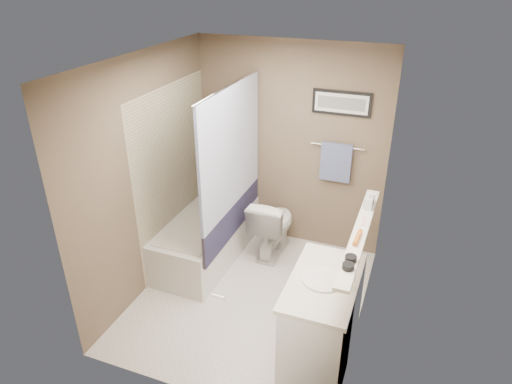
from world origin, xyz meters
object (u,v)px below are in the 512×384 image
at_px(candle_bowl_far, 351,258).
at_px(soap_bottle, 369,201).
at_px(glass_jar, 370,199).
at_px(bathtub, 206,238).
at_px(hair_brush_front, 358,237).
at_px(toilet, 273,225).
at_px(vanity, 322,322).
at_px(candle_bowl_near, 348,266).

xyz_separation_m(candle_bowl_far, soap_bottle, (0.00, 0.85, 0.06)).
height_order(candle_bowl_far, glass_jar, glass_jar).
distance_m(bathtub, glass_jar, 2.01).
bearing_deg(candle_bowl_far, soap_bottle, 90.00).
bearing_deg(hair_brush_front, toilet, 133.49).
bearing_deg(glass_jar, vanity, -101.57).
xyz_separation_m(candle_bowl_near, hair_brush_front, (0.00, 0.41, 0.00)).
xyz_separation_m(toilet, soap_bottle, (1.10, -0.61, 0.83)).
distance_m(bathtub, hair_brush_front, 2.14).
xyz_separation_m(vanity, candle_bowl_near, (0.19, -0.16, 0.73)).
xyz_separation_m(bathtub, candle_bowl_near, (1.79, -1.20, 0.89)).
relative_size(toilet, hair_brush_front, 3.33).
xyz_separation_m(candle_bowl_far, glass_jar, (0.00, 0.96, 0.03)).
height_order(toilet, candle_bowl_near, candle_bowl_near).
bearing_deg(candle_bowl_near, vanity, 138.82).
distance_m(candle_bowl_near, soap_bottle, 0.96).
bearing_deg(hair_brush_front, soap_bottle, 90.00).
relative_size(candle_bowl_near, hair_brush_front, 0.41).
bearing_deg(hair_brush_front, bathtub, 156.22).
height_order(toilet, soap_bottle, soap_bottle).
bearing_deg(vanity, soap_bottle, 78.54).
bearing_deg(hair_brush_front, glass_jar, 90.00).
relative_size(hair_brush_front, soap_bottle, 1.31).
height_order(vanity, soap_bottle, soap_bottle).
relative_size(toilet, candle_bowl_far, 8.14).
bearing_deg(soap_bottle, bathtub, 172.30).
bearing_deg(bathtub, candle_bowl_near, -32.16).
distance_m(vanity, hair_brush_front, 0.80).
distance_m(candle_bowl_far, hair_brush_front, 0.30).
distance_m(toilet, glass_jar, 1.45).
relative_size(toilet, vanity, 0.81).
bearing_deg(candle_bowl_near, candle_bowl_far, 90.00).
bearing_deg(candle_bowl_far, vanity, 163.48).
distance_m(vanity, soap_bottle, 1.14).
height_order(bathtub, candle_bowl_near, candle_bowl_near).
bearing_deg(candle_bowl_far, hair_brush_front, 90.00).
bearing_deg(glass_jar, toilet, 155.44).
relative_size(vanity, candle_bowl_far, 10.00).
distance_m(bathtub, vanity, 1.91).
distance_m(candle_bowl_far, soap_bottle, 0.85).
distance_m(hair_brush_front, soap_bottle, 0.55).
distance_m(glass_jar, soap_bottle, 0.11).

